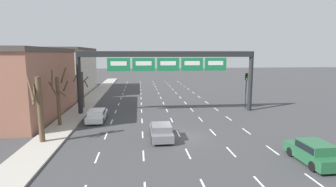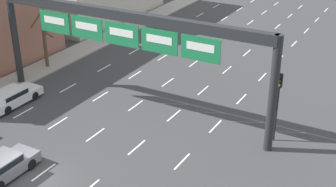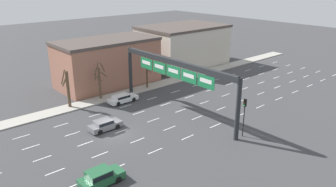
{
  "view_description": "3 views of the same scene",
  "coord_description": "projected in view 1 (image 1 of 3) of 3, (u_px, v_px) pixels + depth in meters",
  "views": [
    {
      "loc": [
        -3.5,
        -22.26,
        7.37
      ],
      "look_at": [
        -0.13,
        8.57,
        2.62
      ],
      "focal_mm": 28.0,
      "sensor_mm": 36.0,
      "label": 1
    },
    {
      "loc": [
        17.59,
        -15.43,
        15.98
      ],
      "look_at": [
        3.35,
        10.04,
        2.19
      ],
      "focal_mm": 50.0,
      "sensor_mm": 36.0,
      "label": 2
    },
    {
      "loc": [
        31.51,
        -18.78,
        18.11
      ],
      "look_at": [
        3.46,
        5.61,
        4.81
      ],
      "focal_mm": 35.0,
      "sensor_mm": 36.0,
      "label": 3
    }
  ],
  "objects": [
    {
      "name": "ground_plane",
      "position": [
        180.0,
        137.0,
        23.36
      ],
      "size": [
        220.0,
        220.0,
        0.0
      ],
      "primitive_type": "plane",
      "color": "#3D3D3F"
    },
    {
      "name": "sidewalk_left",
      "position": [
        48.0,
        141.0,
        22.14
      ],
      "size": [
        2.8,
        110.0,
        0.15
      ],
      "color": "#A8A399",
      "rests_on": "ground_plane"
    },
    {
      "name": "lane_dashes",
      "position": [
        165.0,
        107.0,
        36.63
      ],
      "size": [
        13.32,
        67.0,
        0.01
      ],
      "color": "white",
      "rests_on": "ground_plane"
    },
    {
      "name": "sign_gantry",
      "position": [
        168.0,
        64.0,
        32.13
      ],
      "size": [
        21.95,
        0.7,
        7.64
      ],
      "color": "#232628",
      "rests_on": "ground_plane"
    },
    {
      "name": "building_near",
      "position": [
        18.0,
        82.0,
        30.5
      ],
      "size": [
        9.1,
        17.41,
        8.02
      ],
      "color": "#9E6651",
      "rests_on": "ground_plane"
    },
    {
      "name": "building_far",
      "position": [
        57.0,
        70.0,
        49.57
      ],
      "size": [
        12.04,
        17.89,
        8.41
      ],
      "color": "beige",
      "rests_on": "ground_plane"
    },
    {
      "name": "car_grey",
      "position": [
        161.0,
        131.0,
        22.67
      ],
      "size": [
        1.84,
        4.11,
        1.35
      ],
      "color": "slate",
      "rests_on": "ground_plane"
    },
    {
      "name": "car_white",
      "position": [
        97.0,
        115.0,
        28.82
      ],
      "size": [
        1.84,
        4.65,
        1.28
      ],
      "color": "silver",
      "rests_on": "ground_plane"
    },
    {
      "name": "car_green",
      "position": [
        314.0,
        152.0,
        17.62
      ],
      "size": [
        1.82,
        4.18,
        1.54
      ],
      "color": "#235B38",
      "rests_on": "ground_plane"
    },
    {
      "name": "traffic_light_near_gantry",
      "position": [
        246.0,
        84.0,
        34.97
      ],
      "size": [
        0.3,
        0.35,
        4.75
      ],
      "color": "black",
      "rests_on": "ground_plane"
    },
    {
      "name": "tree_bare_closest",
      "position": [
        82.0,
        88.0,
        35.12
      ],
      "size": [
        1.87,
        1.75,
        5.36
      ],
      "color": "brown",
      "rests_on": "sidewalk_left"
    },
    {
      "name": "tree_bare_second",
      "position": [
        59.0,
        96.0,
        26.34
      ],
      "size": [
        2.05,
        2.04,
        5.92
      ],
      "color": "brown",
      "rests_on": "sidewalk_left"
    },
    {
      "name": "tree_bare_third",
      "position": [
        39.0,
        107.0,
        21.21
      ],
      "size": [
        1.17,
        1.28,
        5.43
      ],
      "color": "brown",
      "rests_on": "sidewalk_left"
    }
  ]
}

